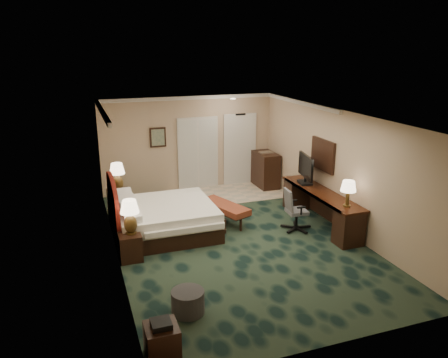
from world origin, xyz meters
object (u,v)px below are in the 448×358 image
object	(u,v)px
nightstand_near	(130,246)
desk	(320,208)
nightstand_far	(119,204)
tv	(306,169)
bed	(166,219)
ottoman	(188,302)
desk_chair	(297,209)
minibar	(266,170)
lamp_far	(118,177)
side_table	(162,342)
bed_bench	(224,213)
lamp_near	(130,217)

from	to	relation	value
nightstand_near	desk	distance (m)	4.46
nightstand_far	tv	world-z (taller)	tv
bed	nightstand_far	bearing A→B (deg)	123.63
desk	nightstand_near	bearing A→B (deg)	-176.12
nightstand_near	ottoman	bearing A→B (deg)	-74.08
desk_chair	minibar	size ratio (longest dim) A/B	0.96
lamp_far	side_table	world-z (taller)	lamp_far
bed_bench	minibar	bearing A→B (deg)	26.03
nightstand_near	lamp_far	world-z (taller)	lamp_far
bed	ottoman	xyz separation A→B (m)	(-0.32, -3.14, -0.15)
bed	lamp_far	bearing A→B (deg)	122.69
nightstand_far	side_table	distance (m)	5.33
lamp_near	desk_chair	world-z (taller)	lamp_near
tv	desk	bearing A→B (deg)	-75.44
nightstand_near	lamp_far	distance (m)	2.47
nightstand_near	lamp_near	bearing A→B (deg)	21.23
nightstand_far	ottoman	xyz separation A→B (m)	(0.55, -4.45, -0.15)
nightstand_near	desk	xyz separation A→B (m)	(4.44, 0.30, 0.13)
ottoman	tv	bearing A→B (deg)	39.42
side_table	desk_chair	distance (m)	4.95
lamp_near	lamp_far	world-z (taller)	lamp_far
ottoman	desk	world-z (taller)	desk
nightstand_near	minibar	distance (m)	5.59
side_table	desk_chair	size ratio (longest dim) A/B	0.49
lamp_near	ottoman	world-z (taller)	lamp_near
side_table	minibar	bearing A→B (deg)	55.31
nightstand_far	tv	size ratio (longest dim) A/B	0.72
lamp_near	desk	distance (m)	4.44
desk_chair	minibar	distance (m)	3.25
bed	bed_bench	xyz separation A→B (m)	(1.44, 0.14, -0.10)
ottoman	lamp_far	bearing A→B (deg)	96.97
lamp_far	tv	bearing A→B (deg)	-17.47
ottoman	desk	size ratio (longest dim) A/B	0.19
side_table	tv	size ratio (longest dim) A/B	0.52
nightstand_far	bed_bench	world-z (taller)	nightstand_far
bed	nightstand_far	distance (m)	1.57
ottoman	minibar	xyz separation A→B (m)	(3.84, 5.51, 0.32)
lamp_far	tv	size ratio (longest dim) A/B	0.74
lamp_near	desk_chair	size ratio (longest dim) A/B	0.70
tv	ottoman	bearing A→B (deg)	-129.71
nightstand_near	desk	size ratio (longest dim) A/B	0.19
bed	tv	size ratio (longest dim) A/B	2.29
bed_bench	desk	bearing A→B (deg)	-43.06
nightstand_near	desk_chair	bearing A→B (deg)	3.07
nightstand_near	minibar	xyz separation A→B (m)	(4.44, 3.38, 0.24)
lamp_near	desk_chair	bearing A→B (deg)	2.87
bed_bench	desk_chair	world-z (taller)	desk_chair
ottoman	tv	xyz separation A→B (m)	(3.79, 3.12, 0.98)
side_table	nightstand_far	bearing A→B (deg)	89.61
desk	tv	distance (m)	1.03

